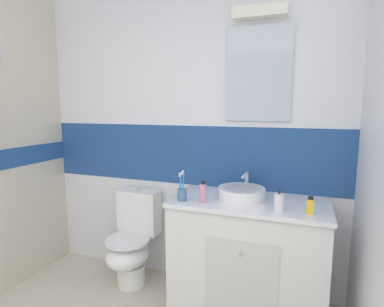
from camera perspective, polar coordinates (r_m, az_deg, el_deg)
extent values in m
cube|color=white|center=(2.84, -0.81, -13.73)|extent=(3.20, 0.10, 0.85)
cube|color=#234C8C|center=(2.66, -0.87, -0.17)|extent=(3.20, 0.10, 0.50)
cube|color=white|center=(2.66, -0.88, 17.67)|extent=(3.20, 0.10, 1.15)
cube|color=silver|center=(2.43, 12.19, 14.17)|extent=(0.49, 0.02, 0.70)
cube|color=white|center=(2.47, 12.41, 24.20)|extent=(0.39, 0.10, 0.08)
cube|color=silver|center=(2.43, 10.24, -18.39)|extent=(1.07, 0.54, 0.82)
cube|color=white|center=(2.26, 10.49, -8.84)|extent=(1.09, 0.56, 0.03)
cube|color=silver|center=(2.21, 8.89, -22.47)|extent=(0.48, 0.01, 0.57)
cylinder|color=silver|center=(2.10, 8.94, -17.89)|extent=(0.02, 0.02, 0.03)
cylinder|color=white|center=(2.25, 9.12, -7.31)|extent=(0.33, 0.33, 0.09)
cylinder|color=#B3B3B8|center=(2.24, 9.14, -6.41)|extent=(0.27, 0.27, 0.01)
cylinder|color=silver|center=(2.43, 10.03, -5.28)|extent=(0.03, 0.03, 0.16)
cylinder|color=silver|center=(2.32, 9.67, -3.95)|extent=(0.02, 0.15, 0.02)
cylinder|color=white|center=(2.88, -11.20, -20.99)|extent=(0.24, 0.24, 0.18)
ellipsoid|color=white|center=(2.76, -11.77, -17.74)|extent=(0.34, 0.42, 0.22)
cylinder|color=white|center=(2.71, -11.86, -15.42)|extent=(0.37, 0.37, 0.02)
cube|color=white|center=(2.81, -9.68, -10.51)|extent=(0.36, 0.17, 0.38)
cylinder|color=silver|center=(2.75, -9.78, -6.57)|extent=(0.04, 0.04, 0.02)
cylinder|color=#4C7299|center=(2.20, -1.84, -7.59)|extent=(0.07, 0.07, 0.09)
cylinder|color=#338CD8|center=(2.18, -2.18, -6.00)|extent=(0.02, 0.02, 0.16)
cube|color=white|center=(2.16, -2.20, -3.92)|extent=(0.01, 0.02, 0.03)
cylinder|color=#338CD8|center=(2.17, -1.70, -5.84)|extent=(0.03, 0.02, 0.18)
cube|color=white|center=(2.15, -1.71, -3.52)|extent=(0.02, 0.02, 0.03)
cylinder|color=white|center=(2.06, 15.74, -8.70)|extent=(0.06, 0.06, 0.11)
cylinder|color=#262626|center=(2.04, 15.82, -6.71)|extent=(0.01, 0.01, 0.04)
cylinder|color=#262626|center=(2.02, 15.82, -6.31)|extent=(0.01, 0.02, 0.01)
cylinder|color=pink|center=(2.15, 2.02, -7.34)|extent=(0.05, 0.05, 0.13)
cylinder|color=black|center=(2.13, 2.03, -5.37)|extent=(0.03, 0.03, 0.02)
cube|color=yellow|center=(2.07, 20.97, -9.13)|extent=(0.04, 0.03, 0.09)
cylinder|color=black|center=(2.06, 21.06, -7.66)|extent=(0.03, 0.03, 0.02)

